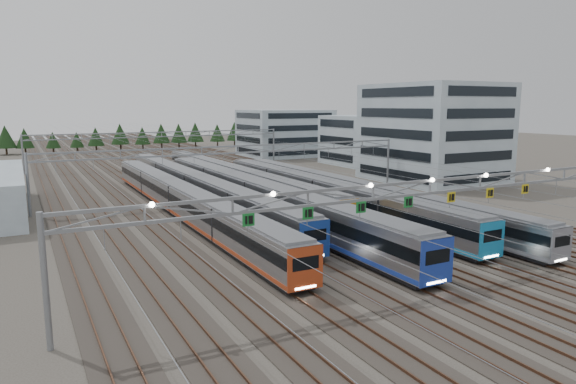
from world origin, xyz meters
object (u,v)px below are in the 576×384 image
train_d (234,177)px  gantry_far (162,138)px  depot_bldg_mid (361,140)px  gantry_near (430,190)px  depot_bldg_south (433,133)px  train_b (195,187)px  train_c (256,196)px  depot_bldg_north (285,133)px  train_e (322,193)px  train_f (352,192)px  gantry_mid (238,156)px  train_a (180,199)px

train_d → gantry_far: size_ratio=1.17×
gantry_far → depot_bldg_mid: depot_bldg_mid is taller
gantry_near → depot_bldg_south: depot_bldg_south is taller
train_d → depot_bldg_mid: bearing=27.6°
train_b → gantry_far: 45.69m
train_b → train_c: size_ratio=1.04×
gantry_near → depot_bldg_north: bearing=69.1°
train_e → train_c: bearing=171.1°
train_d → train_f: 22.37m
depot_bldg_north → gantry_near: bearing=-110.9°
train_e → train_f: (4.50, -0.44, -0.19)m
train_b → train_e: size_ratio=1.20×
train_d → gantry_mid: bearing=-107.1°
train_b → train_a: bearing=-118.8°
train_c → train_e: train_c is taller
train_f → depot_bldg_north: 72.75m
train_e → gantry_mid: (-6.75, 12.72, 4.19)m
train_c → depot_bldg_north: depot_bldg_north is taller
train_b → train_d: 11.60m
train_a → train_c: (9.00, -3.11, 0.17)m
train_a → depot_bldg_mid: depot_bldg_mid is taller
depot_bldg_south → train_c: bearing=-164.3°
train_b → depot_bldg_mid: size_ratio=4.21×
depot_bldg_south → gantry_near: bearing=-133.5°
train_c → gantry_far: size_ratio=1.15×
gantry_near → depot_bldg_mid: (42.77, 68.56, -1.40)m
train_e → train_f: train_e is taller
train_a → gantry_mid: 14.55m
train_a → gantry_mid: gantry_mid is taller
train_a → depot_bldg_north: 79.22m
train_d → train_f: bearing=-66.3°
train_f → depot_bldg_south: bearing=26.2°
train_a → gantry_mid: size_ratio=1.13×
train_a → gantry_near: (11.20, -31.92, 4.93)m
train_b → depot_bldg_north: size_ratio=3.06×
train_e → depot_bldg_north: (29.60, 67.71, 4.05)m
gantry_mid → depot_bldg_mid: depot_bldg_mid is taller
depot_bldg_north → train_b: bearing=-128.1°
gantry_mid → depot_bldg_mid: size_ratio=3.52×
train_a → train_f: size_ratio=1.02×
gantry_mid → depot_bldg_south: bearing=-0.0°
train_f → gantry_far: 59.40m
train_a → depot_bldg_mid: bearing=34.2°
depot_bldg_mid → train_a: bearing=-145.8°
train_c → gantry_far: bearing=87.7°
train_e → gantry_near: gantry_near is taller
train_d → train_b: bearing=-140.9°
train_c → train_f: 13.63m
train_b → gantry_far: size_ratio=1.19×
depot_bldg_mid → train_d: bearing=-152.4°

